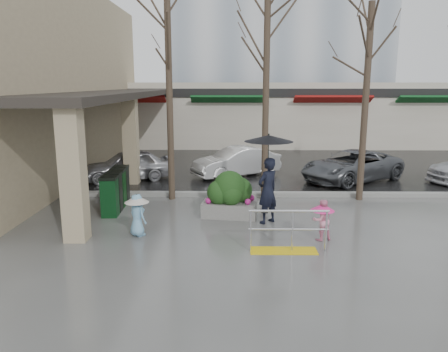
{
  "coord_description": "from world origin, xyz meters",
  "views": [
    {
      "loc": [
        -0.01,
        -11.08,
        3.94
      ],
      "look_at": [
        -0.16,
        1.34,
        1.3
      ],
      "focal_mm": 35.0,
      "sensor_mm": 36.0,
      "label": 1
    }
  ],
  "objects_px": {
    "handrail": "(286,236)",
    "car_a": "(127,165)",
    "tree_west": "(168,47)",
    "car_c": "(352,166)",
    "tree_mideast": "(369,54)",
    "woman": "(268,172)",
    "child_pink": "(322,217)",
    "tree_midwest": "(267,43)",
    "news_boxes": "(116,190)",
    "car_b": "(237,162)",
    "planter": "(230,195)",
    "child_blue": "(137,211)"
  },
  "relations": [
    {
      "from": "child_pink",
      "to": "news_boxes",
      "type": "bearing_deg",
      "value": -43.05
    },
    {
      "from": "woman",
      "to": "car_b",
      "type": "distance_m",
      "value": 6.58
    },
    {
      "from": "child_pink",
      "to": "news_boxes",
      "type": "relative_size",
      "value": 0.48
    },
    {
      "from": "handrail",
      "to": "tree_west",
      "type": "xyz_separation_m",
      "value": [
        -3.36,
        4.8,
        4.71
      ]
    },
    {
      "from": "car_b",
      "to": "car_c",
      "type": "relative_size",
      "value": 0.84
    },
    {
      "from": "tree_mideast",
      "to": "tree_midwest",
      "type": "bearing_deg",
      "value": 180.0
    },
    {
      "from": "planter",
      "to": "tree_west",
      "type": "bearing_deg",
      "value": 134.81
    },
    {
      "from": "tree_midwest",
      "to": "child_blue",
      "type": "distance_m",
      "value": 6.92
    },
    {
      "from": "tree_midwest",
      "to": "car_c",
      "type": "xyz_separation_m",
      "value": [
        3.83,
        2.97,
        -4.6
      ]
    },
    {
      "from": "planter",
      "to": "child_pink",
      "type": "bearing_deg",
      "value": -40.31
    },
    {
      "from": "news_boxes",
      "to": "car_c",
      "type": "height_order",
      "value": "car_c"
    },
    {
      "from": "handrail",
      "to": "tree_mideast",
      "type": "height_order",
      "value": "tree_mideast"
    },
    {
      "from": "handrail",
      "to": "news_boxes",
      "type": "bearing_deg",
      "value": 144.16
    },
    {
      "from": "car_a",
      "to": "planter",
      "type": "bearing_deg",
      "value": 20.52
    },
    {
      "from": "car_b",
      "to": "tree_mideast",
      "type": "bearing_deg",
      "value": 17.89
    },
    {
      "from": "tree_midwest",
      "to": "child_pink",
      "type": "bearing_deg",
      "value": -73.91
    },
    {
      "from": "child_pink",
      "to": "car_b",
      "type": "xyz_separation_m",
      "value": [
        -2.05,
        7.88,
        0.02
      ]
    },
    {
      "from": "tree_mideast",
      "to": "tree_west",
      "type": "bearing_deg",
      "value": -180.0
    },
    {
      "from": "car_a",
      "to": "news_boxes",
      "type": "bearing_deg",
      "value": -11.5
    },
    {
      "from": "tree_midwest",
      "to": "news_boxes",
      "type": "bearing_deg",
      "value": -166.11
    },
    {
      "from": "tree_mideast",
      "to": "news_boxes",
      "type": "bearing_deg",
      "value": -171.64
    },
    {
      "from": "news_boxes",
      "to": "tree_mideast",
      "type": "bearing_deg",
      "value": 6.21
    },
    {
      "from": "tree_west",
      "to": "car_c",
      "type": "xyz_separation_m",
      "value": [
        7.03,
        2.97,
        -4.45
      ]
    },
    {
      "from": "tree_west",
      "to": "child_pink",
      "type": "distance_m",
      "value": 7.42
    },
    {
      "from": "tree_midwest",
      "to": "car_b",
      "type": "bearing_deg",
      "value": 103.02
    },
    {
      "from": "child_blue",
      "to": "tree_west",
      "type": "bearing_deg",
      "value": -54.42
    },
    {
      "from": "tree_west",
      "to": "child_blue",
      "type": "distance_m",
      "value": 5.8
    },
    {
      "from": "tree_west",
      "to": "planter",
      "type": "bearing_deg",
      "value": -45.19
    },
    {
      "from": "tree_mideast",
      "to": "car_c",
      "type": "relative_size",
      "value": 1.43
    },
    {
      "from": "handrail",
      "to": "car_a",
      "type": "xyz_separation_m",
      "value": [
        -5.59,
        7.81,
        0.25
      ]
    },
    {
      "from": "handrail",
      "to": "tree_mideast",
      "type": "relative_size",
      "value": 0.29
    },
    {
      "from": "tree_midwest",
      "to": "car_b",
      "type": "distance_m",
      "value": 6.07
    },
    {
      "from": "tree_mideast",
      "to": "car_b",
      "type": "xyz_separation_m",
      "value": [
        -4.19,
        3.86,
        -4.23
      ]
    },
    {
      "from": "planter",
      "to": "tree_mideast",
      "type": "bearing_deg",
      "value": 24.25
    },
    {
      "from": "tree_west",
      "to": "news_boxes",
      "type": "relative_size",
      "value": 3.06
    },
    {
      "from": "child_pink",
      "to": "news_boxes",
      "type": "xyz_separation_m",
      "value": [
        -5.99,
        2.82,
        0.0
      ]
    },
    {
      "from": "child_blue",
      "to": "car_a",
      "type": "relative_size",
      "value": 0.31
    },
    {
      "from": "handrail",
      "to": "woman",
      "type": "bearing_deg",
      "value": 97.15
    },
    {
      "from": "woman",
      "to": "car_c",
      "type": "xyz_separation_m",
      "value": [
        3.94,
        5.59,
        -0.87
      ]
    },
    {
      "from": "woman",
      "to": "handrail",
      "type": "bearing_deg",
      "value": 56.4
    },
    {
      "from": "news_boxes",
      "to": "child_pink",
      "type": "bearing_deg",
      "value": -27.36
    },
    {
      "from": "tree_midwest",
      "to": "planter",
      "type": "xyz_separation_m",
      "value": [
        -1.19,
        -2.02,
        -4.56
      ]
    },
    {
      "from": "tree_mideast",
      "to": "child_pink",
      "type": "bearing_deg",
      "value": -118.08
    },
    {
      "from": "child_blue",
      "to": "car_a",
      "type": "bearing_deg",
      "value": -33.1
    },
    {
      "from": "handrail",
      "to": "car_a",
      "type": "height_order",
      "value": "car_a"
    },
    {
      "from": "tree_west",
      "to": "car_c",
      "type": "distance_m",
      "value": 8.83
    },
    {
      "from": "planter",
      "to": "handrail",
      "type": "bearing_deg",
      "value": -64.06
    },
    {
      "from": "handrail",
      "to": "car_b",
      "type": "bearing_deg",
      "value": 96.93
    },
    {
      "from": "handrail",
      "to": "child_pink",
      "type": "distance_m",
      "value": 1.29
    },
    {
      "from": "tree_midwest",
      "to": "car_c",
      "type": "height_order",
      "value": "tree_midwest"
    }
  ]
}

